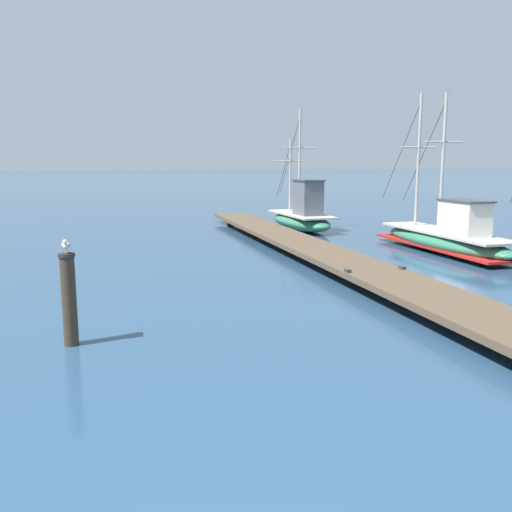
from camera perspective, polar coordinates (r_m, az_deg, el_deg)
floating_dock at (r=19.18m, az=5.54°, el=0.94°), size 2.03×24.32×0.53m
fishing_boat_1 at (r=21.32m, az=19.19°, el=1.90°), size 1.86×8.30×5.91m
fishing_boat_2 at (r=26.63m, az=4.83°, el=4.18°), size 2.18×6.10×5.73m
mooring_piling at (r=10.47m, az=-18.83°, el=-4.13°), size 0.30×0.30×1.70m
perched_seagull at (r=10.30m, az=-19.12°, el=1.07°), size 0.15×0.38×0.27m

